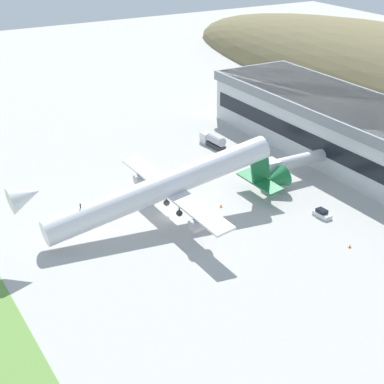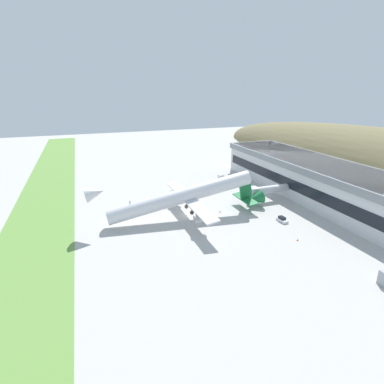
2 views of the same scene
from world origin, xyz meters
name	(u,v)px [view 2 (image 2 of 2)]	position (x,y,z in m)	size (l,w,h in m)	color
ground_plane	(186,216)	(0.00, 0.00, 0.00)	(386.13, 386.13, 0.00)	#B7B5AF
grass_strip_foreground	(36,238)	(0.00, -41.09, 0.04)	(347.52, 18.63, 0.08)	#669342
terminal_building	(315,177)	(-0.85, 48.66, 7.18)	(88.80, 22.19, 12.68)	silver
jetway_0	(267,190)	(-2.48, 29.91, 3.99)	(3.38, 14.79, 5.43)	silver
cargo_airplane	(185,197)	(0.86, -0.43, 6.50)	(35.89, 54.51, 13.12)	silver
service_car_0	(282,220)	(13.71, 24.75, 0.60)	(3.76, 1.85, 1.46)	silver
service_car_1	(249,193)	(-10.27, 27.92, 0.69)	(4.45, 2.22, 1.66)	#999EA3
box_truck	(225,179)	(-27.27, 26.44, 1.46)	(8.05, 2.67, 3.10)	silver
traffic_cone_0	(220,211)	(1.17, 10.81, 0.28)	(0.52, 0.52, 0.58)	orange
traffic_cone_1	(298,240)	(24.82, 21.38, 0.28)	(0.52, 0.52, 0.58)	orange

